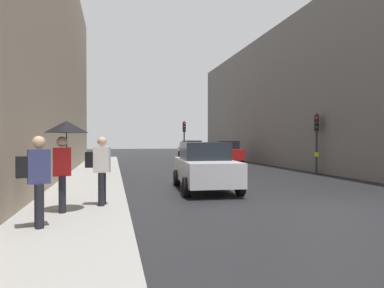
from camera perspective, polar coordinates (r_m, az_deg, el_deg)
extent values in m
plane|color=black|center=(10.04, 22.29, -9.97)|extent=(120.00, 120.00, 0.00)
cube|color=gray|center=(14.17, -16.84, -6.49)|extent=(2.55, 40.00, 0.16)
cube|color=slate|center=(29.22, 22.85, 6.67)|extent=(12.00, 30.99, 9.80)
cylinder|color=#2D2D2D|center=(29.50, -1.33, 0.53)|extent=(0.12, 0.12, 3.48)
cube|color=black|center=(29.52, -1.33, 2.89)|extent=(0.24, 0.30, 0.84)
cube|color=yellow|center=(29.52, -1.33, -0.81)|extent=(0.20, 0.16, 0.24)
sphere|color=red|center=(29.35, -1.26, 3.41)|extent=(0.18, 0.18, 0.18)
sphere|color=#2D231E|center=(29.34, -1.26, 2.90)|extent=(0.18, 0.18, 0.18)
sphere|color=#2D231E|center=(29.33, -1.26, 2.40)|extent=(0.18, 0.18, 0.18)
cylinder|color=#2D2D2D|center=(19.59, 20.24, 0.07)|extent=(0.12, 0.12, 3.28)
cube|color=black|center=(19.60, 20.26, 3.34)|extent=(0.36, 0.38, 0.84)
cube|color=yellow|center=(19.60, 20.23, -1.65)|extent=(0.25, 0.24, 0.24)
sphere|color=red|center=(19.43, 20.28, 4.13)|extent=(0.18, 0.18, 0.18)
sphere|color=#2D231E|center=(19.41, 20.28, 3.36)|extent=(0.18, 0.18, 0.18)
sphere|color=#2D231E|center=(19.40, 20.27, 2.59)|extent=(0.18, 0.18, 0.18)
cube|color=#BCBCC1|center=(12.42, 2.28, -4.51)|extent=(2.09, 4.32, 0.80)
cube|color=black|center=(12.62, 2.06, -1.15)|extent=(1.74, 2.11, 0.64)
cylinder|color=black|center=(11.38, 8.12, -7.02)|extent=(0.26, 0.65, 0.64)
cylinder|color=black|center=(10.99, -0.95, -7.29)|extent=(0.26, 0.65, 0.64)
cylinder|color=black|center=(13.97, 4.81, -5.57)|extent=(0.26, 0.65, 0.64)
cylinder|color=black|center=(13.65, -2.58, -5.72)|extent=(0.26, 0.65, 0.64)
cube|color=silver|center=(35.63, -0.17, -1.07)|extent=(1.98, 4.27, 0.80)
cube|color=black|center=(35.38, -0.06, 0.08)|extent=(1.69, 2.07, 0.64)
cylinder|color=black|center=(36.73, -2.09, -1.64)|extent=(0.25, 0.65, 0.64)
cylinder|color=black|center=(37.19, 0.61, -1.61)|extent=(0.25, 0.65, 0.64)
cylinder|color=black|center=(34.11, -1.02, -1.82)|extent=(0.25, 0.65, 0.64)
cylinder|color=black|center=(34.61, 1.87, -1.79)|extent=(0.25, 0.65, 0.64)
cube|color=red|center=(26.67, 5.48, -1.69)|extent=(1.89, 4.24, 0.80)
cube|color=black|center=(26.41, 5.65, -0.15)|extent=(1.64, 2.04, 0.64)
cylinder|color=black|center=(27.74, 2.87, -2.42)|extent=(0.23, 0.64, 0.64)
cylinder|color=black|center=(28.25, 6.41, -2.37)|extent=(0.23, 0.64, 0.64)
cylinder|color=black|center=(25.14, 4.45, -2.75)|extent=(0.23, 0.64, 0.64)
cylinder|color=black|center=(25.71, 8.30, -2.68)|extent=(0.23, 0.64, 0.64)
cylinder|color=black|center=(8.66, -20.99, -7.76)|extent=(0.16, 0.16, 0.85)
cylinder|color=black|center=(8.46, -21.03, -7.96)|extent=(0.16, 0.16, 0.85)
cube|color=red|center=(8.48, -21.03, -2.81)|extent=(0.43, 0.30, 0.66)
sphere|color=tan|center=(8.46, -21.05, 0.37)|extent=(0.24, 0.24, 0.24)
cylinder|color=black|center=(8.46, -20.37, -1.11)|extent=(0.02, 0.02, 0.90)
cone|color=black|center=(8.46, -20.38, 2.74)|extent=(1.00, 1.00, 0.28)
cylinder|color=black|center=(7.37, -24.42, -9.27)|extent=(0.16, 0.16, 0.85)
cylinder|color=black|center=(7.17, -24.29, -9.54)|extent=(0.16, 0.16, 0.85)
cube|color=navy|center=(7.18, -24.39, -3.46)|extent=(0.46, 0.36, 0.66)
sphere|color=tan|center=(7.16, -24.41, 0.29)|extent=(0.24, 0.24, 0.24)
cube|color=black|center=(7.16, -26.79, -3.49)|extent=(0.27, 0.32, 0.40)
cylinder|color=black|center=(9.22, -14.78, -7.21)|extent=(0.16, 0.16, 0.85)
cylinder|color=black|center=(9.02, -15.04, -7.39)|extent=(0.16, 0.16, 0.85)
cube|color=silver|center=(9.05, -14.93, -2.56)|extent=(0.44, 0.33, 0.66)
sphere|color=tan|center=(9.03, -14.94, 0.42)|extent=(0.24, 0.24, 0.24)
cube|color=black|center=(9.11, -16.78, -2.54)|extent=(0.25, 0.31, 0.40)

